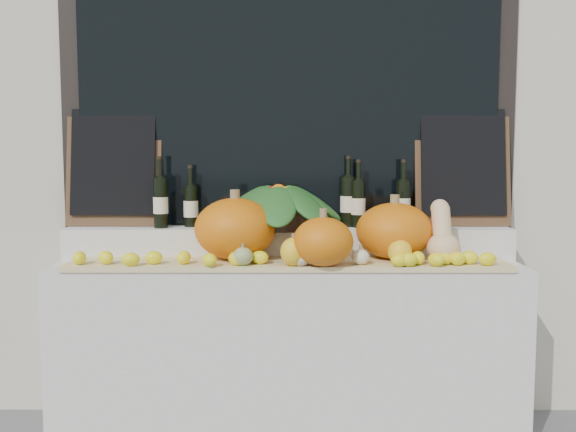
{
  "coord_description": "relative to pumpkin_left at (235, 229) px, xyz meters",
  "views": [
    {
      "loc": [
        0.01,
        -1.65,
        1.43
      ],
      "look_at": [
        0.0,
        1.45,
        1.12
      ],
      "focal_mm": 40.0,
      "sensor_mm": 36.0,
      "label": 1
    }
  ],
  "objects": [
    {
      "name": "storefront_facade",
      "position": [
        0.26,
        0.78,
        1.19
      ],
      "size": [
        7.0,
        0.94,
        4.5
      ],
      "color": "beige",
      "rests_on": "ground"
    },
    {
      "name": "display_sill",
      "position": [
        0.26,
        0.06,
        -0.62
      ],
      "size": [
        2.3,
        0.55,
        0.88
      ],
      "primitive_type": "cube",
      "color": "silver",
      "rests_on": "ground"
    },
    {
      "name": "rear_tier",
      "position": [
        0.26,
        0.21,
        -0.1
      ],
      "size": [
        2.3,
        0.25,
        0.16
      ],
      "primitive_type": "cube",
      "color": "silver",
      "rests_on": "display_sill"
    },
    {
      "name": "straw_bedding",
      "position": [
        0.26,
        -0.07,
        -0.16
      ],
      "size": [
        2.1,
        0.32,
        0.02
      ],
      "primitive_type": "cube",
      "color": "tan",
      "rests_on": "display_sill"
    },
    {
      "name": "pumpkin_left",
      "position": [
        0.0,
        0.0,
        0.0
      ],
      "size": [
        0.52,
        0.52,
        0.3
      ],
      "primitive_type": "ellipsoid",
      "rotation": [
        0.0,
        0.0,
        -0.38
      ],
      "color": "orange",
      "rests_on": "straw_bedding"
    },
    {
      "name": "pumpkin_right",
      "position": [
        0.78,
        0.02,
        -0.01
      ],
      "size": [
        0.5,
        0.5,
        0.28
      ],
      "primitive_type": "ellipsoid",
      "rotation": [
        0.0,
        0.0,
        0.42
      ],
      "color": "orange",
      "rests_on": "straw_bedding"
    },
    {
      "name": "pumpkin_center",
      "position": [
        0.42,
        -0.19,
        -0.04
      ],
      "size": [
        0.36,
        0.36,
        0.23
      ],
      "primitive_type": "ellipsoid",
      "rotation": [
        0.0,
        0.0,
        0.37
      ],
      "color": "orange",
      "rests_on": "straw_bedding"
    },
    {
      "name": "butternut_squash",
      "position": [
        1.0,
        -0.07,
        -0.03
      ],
      "size": [
        0.16,
        0.21,
        0.3
      ],
      "color": "#EABE89",
      "rests_on": "straw_bedding"
    },
    {
      "name": "decorative_gourds",
      "position": [
        0.43,
        -0.17,
        -0.1
      ],
      "size": [
        0.84,
        0.16,
        0.15
      ],
      "color": "#386A1F",
      "rests_on": "straw_bedding"
    },
    {
      "name": "lemon_heap",
      "position": [
        0.26,
        -0.18,
        -0.12
      ],
      "size": [
        2.2,
        0.16,
        0.06
      ],
      "primitive_type": null,
      "color": "#FCF119",
      "rests_on": "straw_bedding"
    },
    {
      "name": "produce_bowl",
      "position": [
        0.21,
        0.19,
        0.09
      ],
      "size": [
        0.7,
        0.7,
        0.24
      ],
      "color": "black",
      "rests_on": "rear_tier"
    },
    {
      "name": "wine_bottle_far_left",
      "position": [
        -0.4,
        0.17,
        0.12
      ],
      "size": [
        0.08,
        0.08,
        0.37
      ],
      "color": "black",
      "rests_on": "rear_tier"
    },
    {
      "name": "wine_bottle_near_left",
      "position": [
        -0.25,
        0.23,
        0.09
      ],
      "size": [
        0.08,
        0.08,
        0.32
      ],
      "color": "black",
      "rests_on": "rear_tier"
    },
    {
      "name": "wine_bottle_tall",
      "position": [
        0.57,
        0.24,
        0.12
      ],
      "size": [
        0.08,
        0.08,
        0.37
      ],
      "color": "black",
      "rests_on": "rear_tier"
    },
    {
      "name": "wine_bottle_near_right",
      "position": [
        0.62,
        0.21,
        0.11
      ],
      "size": [
        0.08,
        0.08,
        0.35
      ],
      "color": "black",
      "rests_on": "rear_tier"
    },
    {
      "name": "wine_bottle_far_right",
      "position": [
        0.86,
        0.22,
        0.11
      ],
      "size": [
        0.08,
        0.08,
        0.35
      ],
      "color": "black",
      "rests_on": "rear_tier"
    },
    {
      "name": "chalkboard_left",
      "position": [
        -0.66,
        0.27,
        0.31
      ],
      "size": [
        0.5,
        0.13,
        0.62
      ],
      "rotation": [
        -0.16,
        0.0,
        0.0
      ],
      "color": "#4C331E",
      "rests_on": "rear_tier"
    },
    {
      "name": "chalkboard_right",
      "position": [
        1.18,
        0.27,
        0.31
      ],
      "size": [
        0.5,
        0.13,
        0.62
      ],
      "rotation": [
        -0.16,
        0.0,
        0.0
      ],
      "color": "#4C331E",
      "rests_on": "rear_tier"
    }
  ]
}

